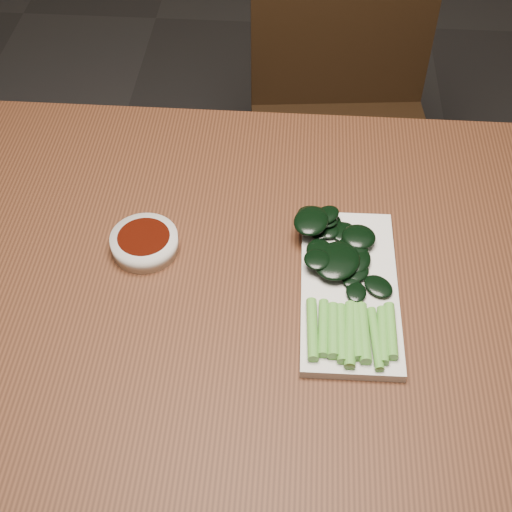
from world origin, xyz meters
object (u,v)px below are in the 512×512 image
at_px(chair_far, 342,117).
at_px(gai_lan, 341,273).
at_px(sauce_bowl, 145,243).
at_px(table, 257,314).
at_px(serving_plate, 349,289).

distance_m(chair_far, gai_lan, 0.79).
relative_size(chair_far, sauce_bowl, 8.99).
height_order(table, chair_far, chair_far).
distance_m(table, gai_lan, 0.15).
bearing_deg(sauce_bowl, gai_lan, -9.30).
distance_m(chair_far, sauce_bowl, 0.81).
bearing_deg(table, serving_plate, -2.69).
bearing_deg(sauce_bowl, table, -17.72).
distance_m(table, sauce_bowl, 0.20).
bearing_deg(chair_far, serving_plate, -97.62).
bearing_deg(table, chair_far, 78.40).
distance_m(sauce_bowl, gai_lan, 0.29).
relative_size(table, sauce_bowl, 14.15).
bearing_deg(sauce_bowl, serving_plate, -11.40).
xyz_separation_m(serving_plate, gai_lan, (-0.01, 0.01, 0.02)).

